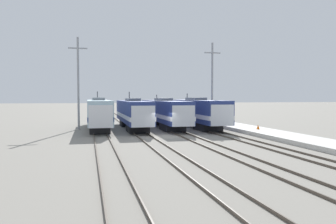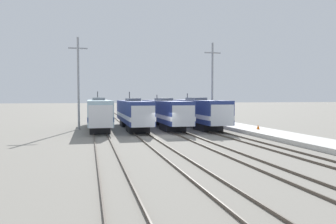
% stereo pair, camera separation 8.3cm
% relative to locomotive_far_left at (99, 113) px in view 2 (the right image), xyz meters
% --- Properties ---
extents(ground_plane, '(400.00, 400.00, 0.00)m').
position_rel_locomotive_far_left_xyz_m(ground_plane, '(6.65, -8.70, -2.13)').
color(ground_plane, gray).
extents(rail_pair_far_left, '(1.51, 120.00, 0.15)m').
position_rel_locomotive_far_left_xyz_m(rail_pair_far_left, '(0.00, -8.70, -2.06)').
color(rail_pair_far_left, '#4C4238').
rests_on(rail_pair_far_left, ground_plane).
extents(rail_pair_center_left, '(1.51, 120.00, 0.15)m').
position_rel_locomotive_far_left_xyz_m(rail_pair_center_left, '(4.44, -8.70, -2.06)').
color(rail_pair_center_left, '#4C4238').
rests_on(rail_pair_center_left, ground_plane).
extents(rail_pair_center_right, '(1.51, 120.00, 0.15)m').
position_rel_locomotive_far_left_xyz_m(rail_pair_center_right, '(8.87, -8.70, -2.06)').
color(rail_pair_center_right, '#4C4238').
rests_on(rail_pair_center_right, ground_plane).
extents(rail_pair_far_right, '(1.51, 120.00, 0.15)m').
position_rel_locomotive_far_left_xyz_m(rail_pair_far_right, '(13.31, -8.70, -2.06)').
color(rail_pair_far_right, '#4C4238').
rests_on(rail_pair_far_right, ground_plane).
extents(locomotive_far_left, '(2.79, 17.41, 4.98)m').
position_rel_locomotive_far_left_xyz_m(locomotive_far_left, '(0.00, 0.00, 0.00)').
color(locomotive_far_left, '#232326').
rests_on(locomotive_far_left, ground_plane).
extents(locomotive_center_left, '(2.84, 17.00, 4.93)m').
position_rel_locomotive_far_left_xyz_m(locomotive_center_left, '(4.44, -0.44, -0.05)').
color(locomotive_center_left, black).
rests_on(locomotive_center_left, ground_plane).
extents(locomotive_center_right, '(2.85, 20.12, 4.54)m').
position_rel_locomotive_far_left_xyz_m(locomotive_center_right, '(8.87, 0.92, -0.04)').
color(locomotive_center_right, black).
rests_on(locomotive_center_right, ground_plane).
extents(locomotive_far_right, '(3.03, 18.73, 4.74)m').
position_rel_locomotive_far_left_xyz_m(locomotive_far_right, '(13.31, -0.11, -0.01)').
color(locomotive_far_right, black).
rests_on(locomotive_far_right, ground_plane).
extents(catenary_tower_left, '(2.39, 0.28, 11.91)m').
position_rel_locomotive_far_left_xyz_m(catenary_tower_left, '(-2.50, 1.10, 4.11)').
color(catenary_tower_left, gray).
rests_on(catenary_tower_left, ground_plane).
extents(catenary_tower_right, '(2.39, 0.28, 11.91)m').
position_rel_locomotive_far_left_xyz_m(catenary_tower_right, '(15.98, 1.10, 4.11)').
color(catenary_tower_right, gray).
rests_on(catenary_tower_right, ground_plane).
extents(platform, '(4.00, 120.00, 0.43)m').
position_rel_locomotive_far_left_xyz_m(platform, '(17.97, -8.70, -1.92)').
color(platform, beige).
rests_on(platform, ground_plane).
extents(traffic_cone, '(0.37, 0.37, 0.53)m').
position_rel_locomotive_far_left_xyz_m(traffic_cone, '(18.00, -8.40, -1.44)').
color(traffic_cone, orange).
rests_on(traffic_cone, platform).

